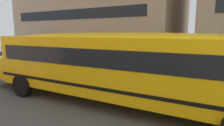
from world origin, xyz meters
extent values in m
plane|color=#4C4C4F|center=(0.00, 0.00, 0.00)|extent=(400.00, 400.00, 0.00)
cube|color=gray|center=(0.00, 7.47, 0.01)|extent=(120.00, 3.00, 0.01)
cube|color=silver|center=(0.00, 0.00, 0.00)|extent=(110.00, 0.16, 0.01)
cube|color=yellow|center=(2.57, -1.30, 1.71)|extent=(11.77, 2.68, 2.35)
cube|color=yellow|center=(-4.18, -1.31, 1.12)|extent=(1.71, 2.25, 1.18)
cube|color=black|center=(-5.03, -1.31, 0.73)|extent=(0.22, 2.68, 0.39)
cube|color=black|center=(2.57, -1.30, 2.14)|extent=(11.07, 2.72, 0.68)
cube|color=black|center=(2.57, -1.30, 1.02)|extent=(11.79, 2.71, 0.13)
ellipsoid|color=yellow|center=(2.57, -1.30, 2.89)|extent=(11.30, 2.47, 0.39)
cylinder|color=red|center=(-1.20, 0.23, 1.59)|extent=(0.47, 0.47, 0.03)
cylinder|color=black|center=(-1.91, -2.64, 0.54)|extent=(1.07, 0.30, 1.07)
cylinder|color=black|center=(-1.91, 0.03, 0.54)|extent=(1.07, 0.30, 1.07)
cube|color=navy|center=(-12.97, 4.71, 0.65)|extent=(3.95, 1.83, 0.70)
cube|color=black|center=(-13.12, 4.71, 1.32)|extent=(2.25, 1.63, 0.64)
cylinder|color=black|center=(-11.70, 5.60, 0.30)|extent=(0.61, 0.20, 0.60)
cylinder|color=black|center=(-11.65, 3.90, 0.30)|extent=(0.61, 0.20, 0.60)
cylinder|color=black|center=(-14.30, 5.52, 0.30)|extent=(0.61, 0.20, 0.60)
cylinder|color=black|center=(-14.24, 3.82, 0.30)|extent=(0.61, 0.20, 0.60)
cube|color=#C1B28E|center=(-7.61, 4.74, 0.65)|extent=(3.93, 1.77, 0.70)
cube|color=black|center=(-7.76, 4.74, 1.32)|extent=(2.23, 1.60, 0.64)
cylinder|color=black|center=(-6.29, 5.56, 0.30)|extent=(0.60, 0.19, 0.60)
cylinder|color=black|center=(-6.32, 3.86, 0.30)|extent=(0.60, 0.19, 0.60)
cylinder|color=black|center=(-8.89, 5.61, 0.30)|extent=(0.60, 0.19, 0.60)
cylinder|color=black|center=(-8.92, 3.91, 0.30)|extent=(0.60, 0.19, 0.60)
cube|color=black|center=(-8.61, 8.95, 1.92)|extent=(17.77, 0.04, 1.10)
cube|color=black|center=(-8.61, 8.95, 5.12)|extent=(17.77, 0.04, 1.10)
camera|label=1|loc=(6.34, -8.47, 3.07)|focal=31.07mm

